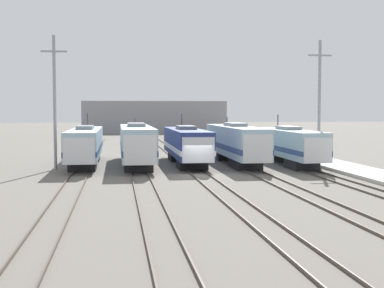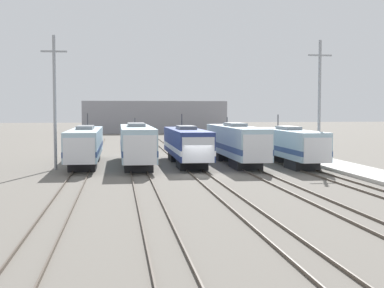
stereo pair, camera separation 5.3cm
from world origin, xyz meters
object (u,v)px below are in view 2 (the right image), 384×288
at_px(locomotive_center_left, 136,144).
at_px(catenary_tower_left, 55,100).
at_px(locomotive_far_right, 290,145).
at_px(locomotive_center_right, 236,143).
at_px(catenary_tower_right, 319,101).
at_px(locomotive_center, 187,145).
at_px(locomotive_far_left, 85,145).

height_order(locomotive_center_left, catenary_tower_left, catenary_tower_left).
xyz_separation_m(locomotive_far_right, catenary_tower_left, (-22.80, -0.71, 4.44)).
distance_m(locomotive_center_right, catenary_tower_right, 9.31).
distance_m(locomotive_center, locomotive_center_right, 5.07).
relative_size(locomotive_center, locomotive_center_right, 0.92).
bearing_deg(catenary_tower_right, locomotive_far_left, 171.22).
distance_m(locomotive_center, catenary_tower_right, 13.90).
bearing_deg(locomotive_center, locomotive_far_right, -11.32).
xyz_separation_m(locomotive_center, locomotive_center_right, (5.07, -0.09, 0.13)).
bearing_deg(locomotive_far_right, catenary_tower_right, -14.43).
bearing_deg(catenary_tower_right, locomotive_center_right, 161.27).
bearing_deg(locomotive_center_right, locomotive_center_left, -178.77).
relative_size(locomotive_far_right, catenary_tower_right, 1.31).
height_order(locomotive_far_right, catenary_tower_left, catenary_tower_left).
bearing_deg(locomotive_far_left, locomotive_center_right, -3.41).
xyz_separation_m(locomotive_center_right, catenary_tower_left, (-17.73, -2.65, 4.29)).
distance_m(locomotive_far_left, locomotive_center, 10.17).
height_order(locomotive_center_left, catenary_tower_right, catenary_tower_right).
distance_m(locomotive_far_left, locomotive_center_left, 5.20).
height_order(locomotive_center, locomotive_center_right, locomotive_center).
distance_m(locomotive_center_left, catenary_tower_left, 9.04).
xyz_separation_m(locomotive_center, locomotive_far_right, (10.14, -2.03, -0.02)).
relative_size(locomotive_far_left, locomotive_center_left, 1.01).
relative_size(locomotive_center_left, catenary_tower_right, 1.50).
height_order(locomotive_center_left, locomotive_center_right, locomotive_center_right).
distance_m(locomotive_center_left, locomotive_center_right, 10.14).
height_order(locomotive_center, catenary_tower_left, catenary_tower_left).
xyz_separation_m(locomotive_center, catenary_tower_left, (-12.65, -2.74, 4.43)).
xyz_separation_m(locomotive_far_left, locomotive_far_right, (20.28, -2.85, -0.03)).
bearing_deg(locomotive_center, locomotive_far_left, 175.38).
height_order(locomotive_far_left, locomotive_center_right, locomotive_far_left).
xyz_separation_m(locomotive_far_left, catenary_tower_left, (-2.51, -3.56, 4.41)).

